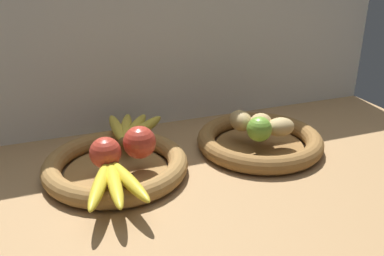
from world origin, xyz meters
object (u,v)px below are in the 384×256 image
at_px(apple_red_right, 140,142).
at_px(apple_red_front, 105,153).
at_px(fruit_bowl_right, 259,141).
at_px(potato_oblong, 241,121).
at_px(fruit_bowl_left, 116,165).
at_px(potato_small, 281,127).
at_px(lime_near, 259,129).
at_px(banana_bunch_back, 130,128).
at_px(potato_large, 261,123).
at_px(banana_bunch_front, 114,181).

distance_m(apple_red_right, apple_red_front, 0.08).
relative_size(fruit_bowl_right, potato_oblong, 4.30).
xyz_separation_m(fruit_bowl_left, apple_red_right, (0.05, -0.03, 0.06)).
height_order(potato_oblong, potato_small, potato_oblong).
distance_m(fruit_bowl_right, apple_red_right, 0.32).
distance_m(apple_red_front, potato_oblong, 0.36).
height_order(apple_red_front, lime_near, apple_red_front).
xyz_separation_m(banana_bunch_back, potato_small, (0.34, -0.15, 0.01)).
height_order(fruit_bowl_left, banana_bunch_back, banana_bunch_back).
relative_size(potato_large, potato_small, 0.87).
relative_size(potato_large, potato_oblong, 0.84).
distance_m(apple_red_right, potato_small, 0.35).
xyz_separation_m(fruit_bowl_right, lime_near, (-0.03, -0.04, 0.05)).
bearing_deg(potato_large, lime_near, -123.69).
relative_size(apple_red_front, potato_small, 0.94).
height_order(fruit_bowl_left, apple_red_front, apple_red_front).
height_order(apple_red_right, potato_oblong, apple_red_right).
distance_m(apple_red_front, potato_large, 0.40).
bearing_deg(apple_red_right, apple_red_front, -166.46).
bearing_deg(banana_bunch_back, lime_near, -28.70).
bearing_deg(fruit_bowl_right, apple_red_right, -175.39).
bearing_deg(lime_near, apple_red_front, -179.81).
xyz_separation_m(fruit_bowl_left, lime_near, (0.34, -0.04, 0.05)).
relative_size(potato_small, lime_near, 1.17).
xyz_separation_m(fruit_bowl_right, banana_bunch_front, (-0.40, -0.13, 0.04)).
bearing_deg(banana_bunch_back, potato_small, -22.92).
height_order(apple_red_right, apple_red_front, apple_red_right).
bearing_deg(lime_near, fruit_bowl_left, 172.76).
bearing_deg(apple_red_right, potato_oblong, 11.57).
height_order(banana_bunch_back, lime_near, lime_near).
bearing_deg(banana_bunch_back, fruit_bowl_left, -119.01).
height_order(apple_red_front, potato_oblong, apple_red_front).
relative_size(fruit_bowl_left, banana_bunch_front, 1.62).
relative_size(apple_red_front, banana_bunch_back, 0.36).
bearing_deg(lime_near, banana_bunch_front, -166.54).
relative_size(fruit_bowl_left, banana_bunch_back, 1.75).
bearing_deg(apple_red_front, fruit_bowl_right, 6.41).
bearing_deg(potato_small, fruit_bowl_right, 135.00).
xyz_separation_m(apple_red_front, banana_bunch_front, (-0.00, -0.09, -0.02)).
bearing_deg(apple_red_right, fruit_bowl_left, 153.51).
height_order(banana_bunch_front, potato_large, potato_large).
bearing_deg(apple_red_front, banana_bunch_back, 60.35).
relative_size(apple_red_right, apple_red_front, 1.08).
xyz_separation_m(potato_small, lime_near, (-0.06, -0.01, 0.01)).
bearing_deg(lime_near, potato_small, 6.67).
relative_size(apple_red_right, lime_near, 1.19).
height_order(apple_red_right, potato_small, apple_red_right).
xyz_separation_m(banana_bunch_front, potato_oblong, (0.36, 0.16, 0.01)).
xyz_separation_m(fruit_bowl_left, potato_small, (0.40, -0.04, 0.05)).
bearing_deg(potato_oblong, lime_near, -81.35).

